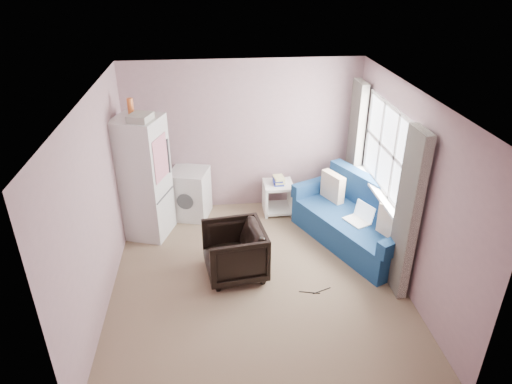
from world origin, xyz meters
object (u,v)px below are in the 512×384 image
fridge (143,178)px  sofa (359,222)px  armchair (234,249)px  washing_machine (190,193)px  side_table (278,195)px

fridge → sofa: bearing=8.4°
armchair → washing_machine: (-0.63, 1.66, 0.03)m
armchair → fridge: size_ratio=0.37×
fridge → sofa: (3.17, -0.57, -0.62)m
washing_machine → sofa: 2.73m
side_table → sofa: 1.48m
side_table → sofa: (1.07, -1.02, 0.03)m
washing_machine → sofa: size_ratio=0.36×
washing_machine → side_table: (1.46, -0.02, -0.12)m
armchair → fridge: fridge is taller
fridge → side_table: bearing=30.6°
washing_machine → side_table: bearing=13.7°
sofa → fridge: bearing=144.8°
washing_machine → sofa: (2.53, -1.04, -0.09)m
washing_machine → side_table: washing_machine is taller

